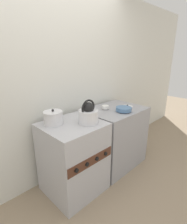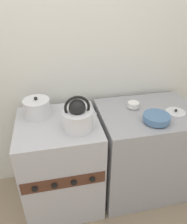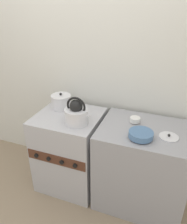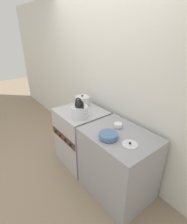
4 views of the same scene
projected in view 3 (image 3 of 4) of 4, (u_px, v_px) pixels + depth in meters
name	position (u px, v px, depth m)	size (l,w,h in m)	color
ground_plane	(60.00, 199.00, 2.40)	(12.00, 12.00, 0.00)	gray
wall_back	(83.00, 71.00, 2.43)	(7.00, 0.06, 2.50)	silver
stove	(70.00, 150.00, 2.46)	(0.66, 0.65, 0.89)	#B2B2B7
counter	(141.00, 166.00, 2.22)	(0.86, 0.65, 0.89)	#99999E
kettle	(77.00, 114.00, 2.07)	(0.28, 0.23, 0.28)	silver
cooking_pot	(61.00, 101.00, 2.38)	(0.22, 0.22, 0.18)	silver
enamel_bowl	(141.00, 135.00, 1.87)	(0.21, 0.21, 0.06)	#4C729E
small_ceramic_bowl	(135.00, 120.00, 2.11)	(0.10, 0.10, 0.06)	white
loose_pot_lid	(169.00, 137.00, 1.90)	(0.17, 0.17, 0.03)	silver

